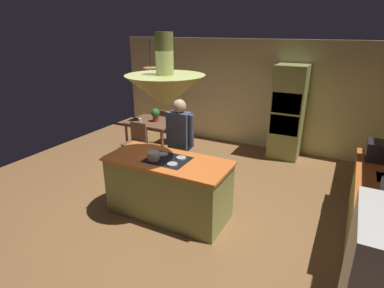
{
  "coord_description": "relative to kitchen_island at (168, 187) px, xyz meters",
  "views": [
    {
      "loc": [
        2.29,
        -3.82,
        2.78
      ],
      "look_at": [
        0.1,
        0.4,
        1.0
      ],
      "focal_mm": 29.1,
      "sensor_mm": 36.0,
      "label": 1
    }
  ],
  "objects": [
    {
      "name": "ground",
      "position": [
        0.0,
        0.2,
        -0.47
      ],
      "size": [
        8.16,
        8.16,
        0.0
      ],
      "primitive_type": "plane",
      "color": "olive"
    },
    {
      "name": "wall_back",
      "position": [
        0.0,
        3.65,
        0.8
      ],
      "size": [
        6.8,
        0.1,
        2.55
      ],
      "primitive_type": "cube",
      "color": "beige",
      "rests_on": "ground"
    },
    {
      "name": "kitchen_island",
      "position": [
        0.0,
        0.0,
        0.0
      ],
      "size": [
        1.91,
        0.86,
        0.95
      ],
      "color": "#8C934C",
      "rests_on": "ground"
    },
    {
      "name": "counter_run_right",
      "position": [
        2.84,
        0.8,
        0.01
      ],
      "size": [
        0.73,
        2.15,
        0.93
      ],
      "color": "#8C934C",
      "rests_on": "ground"
    },
    {
      "name": "oven_tower",
      "position": [
        1.1,
        3.24,
        0.56
      ],
      "size": [
        0.66,
        0.62,
        2.06
      ],
      "color": "#8C934C",
      "rests_on": "ground"
    },
    {
      "name": "dining_table",
      "position": [
        -1.7,
        2.1,
        0.19
      ],
      "size": [
        1.1,
        0.88,
        0.76
      ],
      "color": "brown",
      "rests_on": "ground"
    },
    {
      "name": "person_at_island",
      "position": [
        -0.18,
        0.7,
        0.5
      ],
      "size": [
        0.53,
        0.23,
        1.69
      ],
      "color": "tan",
      "rests_on": "ground"
    },
    {
      "name": "range_hood",
      "position": [
        0.0,
        -0.0,
        1.52
      ],
      "size": [
        1.1,
        1.1,
        1.0
      ],
      "color": "#8C934C"
    },
    {
      "name": "pendant_light_over_table",
      "position": [
        -1.7,
        2.1,
        1.39
      ],
      "size": [
        0.32,
        0.32,
        0.82
      ],
      "color": "#E0B266"
    },
    {
      "name": "chair_facing_island",
      "position": [
        -1.7,
        1.44,
        0.03
      ],
      "size": [
        0.4,
        0.4,
        0.87
      ],
      "color": "brown",
      "rests_on": "ground"
    },
    {
      "name": "chair_by_back_wall",
      "position": [
        -1.7,
        2.76,
        0.03
      ],
      "size": [
        0.4,
        0.4,
        0.87
      ],
      "rotation": [
        0.0,
        0.0,
        3.14
      ],
      "color": "brown",
      "rests_on": "ground"
    },
    {
      "name": "potted_plant_on_table",
      "position": [
        -1.63,
        2.11,
        0.46
      ],
      "size": [
        0.2,
        0.2,
        0.3
      ],
      "color": "#99382D",
      "rests_on": "dining_table"
    },
    {
      "name": "cup_on_table",
      "position": [
        -1.9,
        1.88,
        0.33
      ],
      "size": [
        0.07,
        0.07,
        0.09
      ],
      "primitive_type": "cylinder",
      "color": "white",
      "rests_on": "dining_table"
    },
    {
      "name": "microwave_on_counter",
      "position": [
        2.84,
        1.43,
        0.6
      ],
      "size": [
        0.46,
        0.36,
        0.28
      ],
      "primitive_type": "cube",
      "color": "#232326",
      "rests_on": "counter_run_right"
    },
    {
      "name": "cooking_pot_on_cooktop",
      "position": [
        -0.16,
        -0.13,
        0.54
      ],
      "size": [
        0.18,
        0.18,
        0.12
      ],
      "primitive_type": "cylinder",
      "color": "#B2B2B7",
      "rests_on": "kitchen_island"
    }
  ]
}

